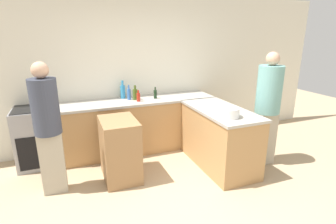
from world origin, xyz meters
TOP-DOWN VIEW (x-y plane):
  - ground_plane at (0.00, 0.00)m, footprint 14.00×14.00m
  - wall_back at (0.00, 2.26)m, footprint 8.00×0.06m
  - counter_back at (0.00, 1.91)m, footprint 2.68×0.67m
  - counter_peninsula at (0.99, 0.89)m, footprint 0.69×1.43m
  - range_oven at (-1.66, 1.94)m, footprint 0.62×0.60m
  - island_table at (-0.54, 1.05)m, footprint 0.49×0.68m
  - mixing_bowl at (0.88, 0.51)m, footprint 0.30×0.30m
  - hot_sauce_bottle at (-0.04, 1.80)m, footprint 0.06×0.06m
  - dish_soap_bottle at (-0.24, 2.10)m, footprint 0.08×0.08m
  - water_bottle_blue at (-0.16, 1.98)m, footprint 0.06×0.06m
  - olive_oil_bottle at (-0.06, 1.93)m, footprint 0.08×0.08m
  - wine_bottle_dark at (0.29, 1.89)m, footprint 0.06×0.06m
  - person_by_range at (-1.42, 1.03)m, footprint 0.33×0.33m
  - person_at_peninsula at (1.70, 0.67)m, footprint 0.37×0.37m

SIDE VIEW (x-z plane):
  - ground_plane at x=0.00m, z-range 0.00..0.00m
  - island_table at x=-0.54m, z-range 0.00..0.89m
  - counter_back at x=0.00m, z-range 0.00..0.93m
  - counter_peninsula at x=0.99m, z-range 0.00..0.93m
  - range_oven at x=-1.66m, z-range 0.00..0.94m
  - person_by_range at x=-1.42m, z-range 0.08..1.79m
  - person_at_peninsula at x=1.70m, z-range 0.07..1.85m
  - mixing_bowl at x=0.88m, z-range 0.93..1.06m
  - hot_sauce_bottle at x=-0.04m, z-range 0.91..1.10m
  - wine_bottle_dark at x=0.29m, z-range 0.90..1.11m
  - olive_oil_bottle at x=-0.06m, z-range 0.90..1.15m
  - water_bottle_blue at x=-0.16m, z-range 0.90..1.15m
  - dish_soap_bottle at x=-0.24m, z-range 0.89..1.21m
  - wall_back at x=0.00m, z-range 0.00..2.70m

